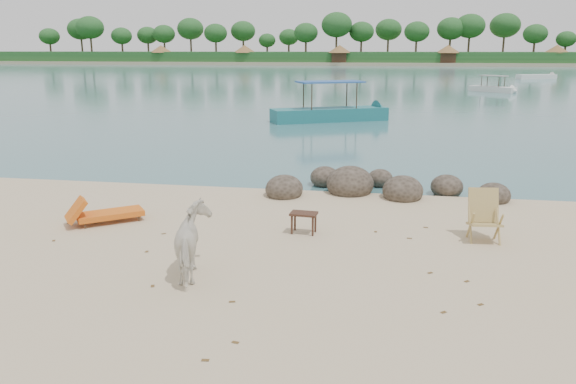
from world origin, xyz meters
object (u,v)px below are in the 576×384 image
boulders (371,187)px  boat_near (330,88)px  lounge_chair (110,212)px  deck_chair (485,218)px  side_table (304,224)px  cow (194,244)px

boulders → boat_near: boat_near is taller
boulders → lounge_chair: (-5.71, -3.68, 0.09)m
boulders → deck_chair: 4.33m
boulders → side_table: size_ratio=11.37×
side_table → lounge_chair: 4.41m
side_table → boat_near: boat_near is taller
deck_chair → lounge_chair: bearing=175.6°
cow → side_table: 3.01m
boat_near → boulders: bearing=-107.1°
lounge_chair → cow: bearing=-80.0°
boat_near → lounge_chair: bearing=-125.3°
cow → side_table: bearing=-138.9°
cow → deck_chair: (5.18, 2.70, -0.09)m
deck_chair → boat_near: 20.31m
boat_near → cow: bearing=-116.9°
deck_chair → side_table: bearing=177.0°
lounge_chair → boat_near: bearing=43.6°
side_table → deck_chair: (3.67, 0.12, 0.29)m
side_table → deck_chair: 3.68m
boulders → lounge_chair: size_ratio=3.54×
cow → lounge_chair: cow is taller
lounge_chair → boat_near: size_ratio=0.25×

